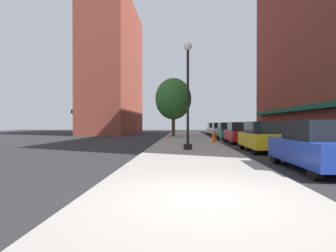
{
  "coord_description": "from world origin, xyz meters",
  "views": [
    {
      "loc": [
        -0.37,
        -5.29,
        1.55
      ],
      "look_at": [
        -1.72,
        19.24,
        1.33
      ],
      "focal_mm": 29.47,
      "sensor_mm": 36.0,
      "label": 1
    }
  ],
  "objects_px": {
    "car_yellow": "(262,137)",
    "car_green": "(227,131)",
    "car_red": "(239,133)",
    "tree_near": "(173,99)",
    "car_silver": "(219,130)",
    "car_blue": "(317,146)",
    "fire_hydrant": "(214,137)",
    "lamppost": "(188,94)",
    "car_white": "(214,129)",
    "parking_meter_near": "(221,133)"
  },
  "relations": [
    {
      "from": "car_yellow",
      "to": "car_green",
      "type": "relative_size",
      "value": 1.0
    },
    {
      "from": "car_red",
      "to": "car_green",
      "type": "relative_size",
      "value": 1.0
    },
    {
      "from": "tree_near",
      "to": "car_silver",
      "type": "relative_size",
      "value": 1.55
    },
    {
      "from": "car_blue",
      "to": "fire_hydrant",
      "type": "bearing_deg",
      "value": 101.98
    },
    {
      "from": "fire_hydrant",
      "to": "car_red",
      "type": "xyz_separation_m",
      "value": [
        2.1,
        1.09,
        0.29
      ]
    },
    {
      "from": "lamppost",
      "to": "car_red",
      "type": "bearing_deg",
      "value": 57.36
    },
    {
      "from": "car_blue",
      "to": "car_white",
      "type": "distance_m",
      "value": 29.89
    },
    {
      "from": "car_blue",
      "to": "car_yellow",
      "type": "distance_m",
      "value": 6.24
    },
    {
      "from": "tree_near",
      "to": "car_white",
      "type": "height_order",
      "value": "tree_near"
    },
    {
      "from": "car_blue",
      "to": "car_red",
      "type": "xyz_separation_m",
      "value": [
        0.0,
        12.43,
        0.0
      ]
    },
    {
      "from": "parking_meter_near",
      "to": "car_white",
      "type": "distance_m",
      "value": 21.51
    },
    {
      "from": "lamppost",
      "to": "car_red",
      "type": "xyz_separation_m",
      "value": [
        4.11,
        6.42,
        -2.39
      ]
    },
    {
      "from": "lamppost",
      "to": "car_blue",
      "type": "xyz_separation_m",
      "value": [
        4.11,
        -6.01,
        -2.39
      ]
    },
    {
      "from": "fire_hydrant",
      "to": "tree_near",
      "type": "relative_size",
      "value": 0.12
    },
    {
      "from": "car_silver",
      "to": "parking_meter_near",
      "type": "bearing_deg",
      "value": -94.78
    },
    {
      "from": "parking_meter_near",
      "to": "car_white",
      "type": "xyz_separation_m",
      "value": [
        1.95,
        21.42,
        -0.14
      ]
    },
    {
      "from": "car_white",
      "to": "parking_meter_near",
      "type": "bearing_deg",
      "value": -93.01
    },
    {
      "from": "tree_near",
      "to": "car_white",
      "type": "bearing_deg",
      "value": 53.94
    },
    {
      "from": "tree_near",
      "to": "car_yellow",
      "type": "relative_size",
      "value": 1.55
    },
    {
      "from": "car_blue",
      "to": "car_red",
      "type": "bearing_deg",
      "value": 91.51
    },
    {
      "from": "parking_meter_near",
      "to": "car_white",
      "type": "bearing_deg",
      "value": 84.8
    },
    {
      "from": "car_blue",
      "to": "car_green",
      "type": "height_order",
      "value": "same"
    },
    {
      "from": "car_green",
      "to": "car_white",
      "type": "bearing_deg",
      "value": 87.99
    },
    {
      "from": "lamppost",
      "to": "fire_hydrant",
      "type": "height_order",
      "value": "lamppost"
    },
    {
      "from": "car_red",
      "to": "car_blue",
      "type": "bearing_deg",
      "value": -91.56
    },
    {
      "from": "lamppost",
      "to": "car_green",
      "type": "relative_size",
      "value": 1.37
    },
    {
      "from": "fire_hydrant",
      "to": "car_yellow",
      "type": "bearing_deg",
      "value": -67.66
    },
    {
      "from": "car_yellow",
      "to": "car_green",
      "type": "height_order",
      "value": "same"
    },
    {
      "from": "parking_meter_near",
      "to": "car_red",
      "type": "bearing_deg",
      "value": 63.79
    },
    {
      "from": "fire_hydrant",
      "to": "car_red",
      "type": "height_order",
      "value": "car_red"
    },
    {
      "from": "parking_meter_near",
      "to": "car_silver",
      "type": "relative_size",
      "value": 0.3
    },
    {
      "from": "parking_meter_near",
      "to": "car_blue",
      "type": "height_order",
      "value": "car_blue"
    },
    {
      "from": "lamppost",
      "to": "car_white",
      "type": "xyz_separation_m",
      "value": [
        4.11,
        23.88,
        -2.39
      ]
    },
    {
      "from": "tree_near",
      "to": "car_blue",
      "type": "relative_size",
      "value": 1.55
    },
    {
      "from": "car_yellow",
      "to": "parking_meter_near",
      "type": "bearing_deg",
      "value": 130.67
    },
    {
      "from": "car_yellow",
      "to": "car_red",
      "type": "bearing_deg",
      "value": 89.5
    },
    {
      "from": "fire_hydrant",
      "to": "tree_near",
      "type": "distance_m",
      "value": 12.14
    },
    {
      "from": "lamppost",
      "to": "fire_hydrant",
      "type": "bearing_deg",
      "value": 69.28
    },
    {
      "from": "car_red",
      "to": "car_green",
      "type": "xyz_separation_m",
      "value": [
        0.0,
        6.04,
        0.0
      ]
    },
    {
      "from": "car_yellow",
      "to": "lamppost",
      "type": "bearing_deg",
      "value": -177.25
    },
    {
      "from": "car_blue",
      "to": "car_white",
      "type": "height_order",
      "value": "same"
    },
    {
      "from": "tree_near",
      "to": "car_green",
      "type": "height_order",
      "value": "tree_near"
    },
    {
      "from": "lamppost",
      "to": "car_silver",
      "type": "bearing_deg",
      "value": 77.25
    },
    {
      "from": "tree_near",
      "to": "car_blue",
      "type": "height_order",
      "value": "tree_near"
    },
    {
      "from": "car_yellow",
      "to": "tree_near",
      "type": "bearing_deg",
      "value": 108.37
    },
    {
      "from": "car_yellow",
      "to": "car_green",
      "type": "bearing_deg",
      "value": 89.5
    },
    {
      "from": "car_blue",
      "to": "car_green",
      "type": "distance_m",
      "value": 18.47
    },
    {
      "from": "car_green",
      "to": "fire_hydrant",
      "type": "bearing_deg",
      "value": -108.4
    },
    {
      "from": "car_silver",
      "to": "fire_hydrant",
      "type": "bearing_deg",
      "value": -96.98
    },
    {
      "from": "fire_hydrant",
      "to": "car_red",
      "type": "relative_size",
      "value": 0.18
    }
  ]
}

